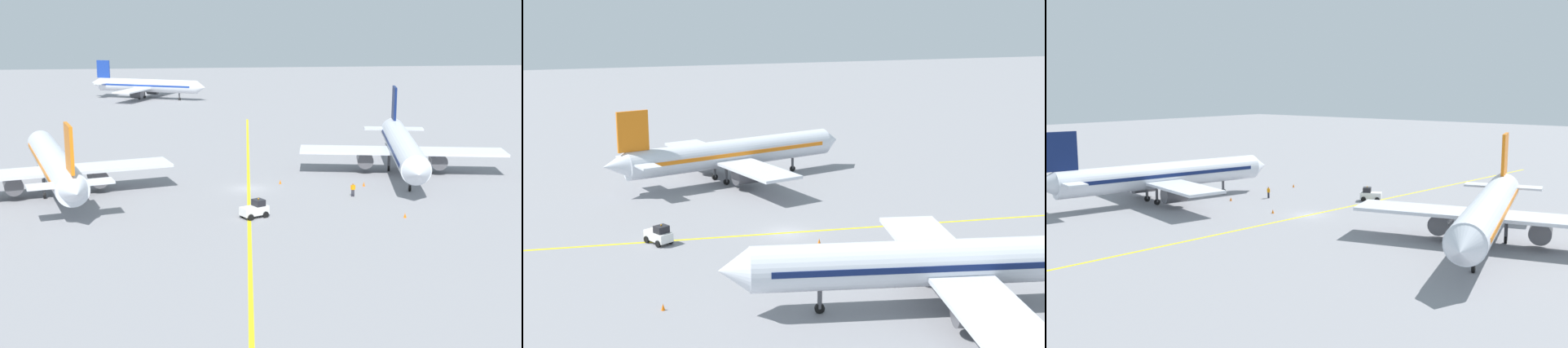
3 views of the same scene
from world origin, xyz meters
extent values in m
plane|color=gray|center=(0.00, 0.00, 0.00)|extent=(400.00, 400.00, 0.00)
cube|color=yellow|center=(0.00, 0.00, 0.00)|extent=(12.02, 119.47, 0.01)
cylinder|color=silver|center=(-23.77, 0.32, 3.80)|extent=(11.65, 29.84, 3.60)
cone|color=silver|center=(-28.19, 15.91, 3.80)|extent=(3.94, 3.24, 3.42)
cone|color=silver|center=(-19.27, -15.55, 4.10)|extent=(3.76, 3.72, 3.06)
cube|color=orange|center=(-23.77, 0.32, 3.95)|extent=(10.87, 26.97, 0.50)
cube|color=silver|center=(-23.50, -0.64, 3.08)|extent=(28.36, 12.64, 0.36)
cylinder|color=#4C4C51|center=(-28.31, -2.00, 1.83)|extent=(2.99, 3.68, 2.20)
cylinder|color=#4C4C51|center=(-18.68, 0.72, 1.83)|extent=(2.99, 3.68, 2.20)
cube|color=orange|center=(-19.95, -13.15, 8.10)|extent=(1.44, 3.95, 5.00)
cube|color=silver|center=(-20.09, -12.67, 4.20)|extent=(9.31, 4.76, 0.24)
cylinder|color=#4C4C51|center=(-26.39, 9.56, 1.40)|extent=(0.36, 0.36, 2.00)
cylinder|color=black|center=(-26.39, 9.56, 0.40)|extent=(0.49, 0.85, 0.80)
cylinder|color=#4C4C51|center=(-24.76, -2.04, 1.40)|extent=(0.36, 0.36, 2.00)
cylinder|color=black|center=(-24.76, -2.04, 0.40)|extent=(0.49, 0.85, 0.80)
cylinder|color=#4C4C51|center=(-21.68, -1.17, 1.40)|extent=(0.36, 0.36, 2.00)
cylinder|color=black|center=(-21.68, -1.17, 0.40)|extent=(0.49, 0.85, 0.80)
cylinder|color=silver|center=(21.75, 5.79, 3.80)|extent=(9.56, 30.11, 3.60)
cone|color=silver|center=(18.49, -10.07, 3.80)|extent=(3.83, 3.04, 3.42)
cone|color=silver|center=(25.07, 21.96, 4.10)|extent=(3.60, 3.55, 3.06)
cube|color=#0F1E51|center=(21.75, 5.79, 3.95)|extent=(9.00, 27.18, 0.50)
cube|color=silver|center=(21.95, 6.77, 3.08)|extent=(28.47, 10.73, 0.36)
cylinder|color=#4C4C51|center=(26.85, 5.77, 1.83)|extent=(2.80, 3.58, 2.20)
cylinder|color=#4C4C51|center=(17.05, 7.78, 1.83)|extent=(2.80, 3.58, 2.20)
cube|color=#0F1E51|center=(24.56, 19.51, 8.10)|extent=(1.16, 3.99, 5.00)
cube|color=silver|center=(24.46, 19.02, 4.20)|extent=(9.30, 4.16, 0.24)
cylinder|color=#4C4C51|center=(19.82, -3.61, 1.40)|extent=(0.36, 0.36, 2.00)
cylinder|color=black|center=(19.82, -3.61, 0.40)|extent=(0.44, 0.84, 0.80)
cylinder|color=#4C4C51|center=(23.72, 7.43, 1.40)|extent=(0.36, 0.36, 2.00)
cylinder|color=black|center=(23.72, 7.43, 0.40)|extent=(0.44, 0.84, 0.80)
cylinder|color=#4C4C51|center=(20.58, 8.08, 1.40)|extent=(0.36, 0.36, 2.00)
cylinder|color=black|center=(20.58, 8.08, 0.40)|extent=(0.44, 0.84, 0.80)
cylinder|color=silver|center=(-15.71, 98.20, 3.42)|extent=(25.87, 14.25, 3.24)
cone|color=silver|center=(-2.47, 92.09, 3.42)|extent=(3.25, 3.70, 3.08)
cone|color=silver|center=(-29.19, 104.42, 3.69)|extent=(3.61, 3.63, 2.75)
cube|color=#193899|center=(-15.71, 98.20, 3.55)|extent=(23.44, 13.16, 0.45)
cube|color=silver|center=(-16.53, 98.58, 2.77)|extent=(14.81, 24.84, 0.32)
cylinder|color=#4C4C51|center=(-14.64, 102.66, 1.65)|extent=(3.44, 3.00, 1.98)
cylinder|color=#4C4C51|center=(-18.41, 94.49, 1.65)|extent=(3.44, 3.00, 1.98)
cube|color=#193899|center=(-27.15, 103.48, 7.29)|extent=(3.40, 1.80, 4.50)
cube|color=silver|center=(-26.74, 103.29, 3.78)|extent=(5.35, 8.26, 0.22)
cylinder|color=#4C4C51|center=(-7.86, 94.58, 1.26)|extent=(0.32, 0.32, 1.80)
cylinder|color=black|center=(-7.86, 94.58, 0.36)|extent=(0.76, 0.53, 0.72)
cylinder|color=#4C4C51|center=(-16.74, 100.26, 1.26)|extent=(0.32, 0.32, 1.80)
cylinder|color=black|center=(-16.74, 100.26, 0.36)|extent=(0.76, 0.53, 0.72)
cylinder|color=#4C4C51|center=(-17.95, 97.65, 1.26)|extent=(0.32, 0.32, 1.80)
cylinder|color=black|center=(-17.95, 97.65, 0.36)|extent=(0.76, 0.53, 0.72)
cube|color=white|center=(-0.72, -13.09, 0.80)|extent=(3.35, 2.71, 0.90)
cube|color=black|center=(-0.23, -12.84, 1.60)|extent=(1.56, 1.64, 0.70)
sphere|color=orange|center=(-0.23, -12.84, 2.03)|extent=(0.16, 0.16, 0.16)
cylinder|color=black|center=(-0.20, -11.98, 0.35)|extent=(0.74, 0.54, 0.70)
cylinder|color=black|center=(0.49, -13.31, 0.35)|extent=(0.74, 0.54, 0.70)
cylinder|color=black|center=(-1.93, -12.88, 0.35)|extent=(0.74, 0.54, 0.70)
cylinder|color=black|center=(-1.24, -14.21, 0.35)|extent=(0.74, 0.54, 0.70)
cylinder|color=#23232D|center=(12.22, -5.44, 0.42)|extent=(0.16, 0.16, 0.85)
cylinder|color=#23232D|center=(12.02, -5.43, 0.42)|extent=(0.16, 0.16, 0.85)
cube|color=orange|center=(12.12, -5.43, 1.15)|extent=(0.37, 0.23, 0.60)
cylinder|color=orange|center=(12.36, -5.44, 1.15)|extent=(0.10, 0.10, 0.55)
cylinder|color=orange|center=(11.88, -5.43, 1.15)|extent=(0.10, 0.10, 0.55)
sphere|color=#9E7051|center=(12.12, -5.43, 1.57)|extent=(0.22, 0.22, 0.22)
cone|color=orange|center=(14.80, -0.41, 0.28)|extent=(0.32, 0.32, 0.55)
cone|color=orange|center=(4.34, 2.13, 0.28)|extent=(0.32, 0.32, 0.55)
cone|color=orange|center=(15.54, -15.10, 0.28)|extent=(0.32, 0.32, 0.55)
camera|label=1|loc=(-8.95, -88.54, 21.93)|focal=50.00mm
camera|label=2|loc=(68.70, -22.17, 23.65)|focal=50.00mm
camera|label=3|loc=(-47.88, 59.07, 16.31)|focal=42.00mm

